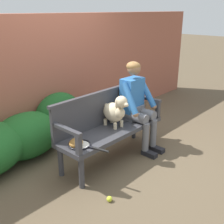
% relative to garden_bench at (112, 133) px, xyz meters
% --- Properties ---
extents(ground_plane, '(40.00, 40.00, 0.00)m').
position_rel_garden_bench_xyz_m(ground_plane, '(0.00, 0.00, -0.42)').
color(ground_plane, brown).
extents(brick_garden_fence, '(8.00, 0.30, 2.00)m').
position_rel_garden_bench_xyz_m(brick_garden_fence, '(0.00, 1.37, 0.58)').
color(brick_garden_fence, '#9E5642').
rests_on(brick_garden_fence, ground).
extents(hedge_bush_mid_right, '(1.08, 0.74, 0.67)m').
position_rel_garden_bench_xyz_m(hedge_bush_mid_right, '(-0.77, 0.98, -0.08)').
color(hedge_bush_mid_right, '#1E5B23').
rests_on(hedge_bush_mid_right, ground).
extents(hedge_bush_far_left, '(0.85, 0.60, 0.83)m').
position_rel_garden_bench_xyz_m(hedge_bush_far_left, '(-0.14, 1.02, -0.00)').
color(hedge_bush_far_left, '#194C1E').
rests_on(hedge_bush_far_left, ground).
extents(garden_bench, '(1.70, 0.52, 0.48)m').
position_rel_garden_bench_xyz_m(garden_bench, '(0.00, 0.00, 0.00)').
color(garden_bench, '#38383D').
rests_on(garden_bench, ground).
extents(bench_backrest, '(1.74, 0.06, 0.50)m').
position_rel_garden_bench_xyz_m(bench_backrest, '(0.00, 0.23, 0.32)').
color(bench_backrest, '#38383D').
rests_on(bench_backrest, garden_bench).
extents(bench_armrest_left_end, '(0.06, 0.52, 0.28)m').
position_rel_garden_bench_xyz_m(bench_armrest_left_end, '(-0.81, -0.09, 0.26)').
color(bench_armrest_left_end, '#38383D').
rests_on(bench_armrest_left_end, garden_bench).
extents(bench_armrest_right_end, '(0.06, 0.52, 0.28)m').
position_rel_garden_bench_xyz_m(bench_armrest_right_end, '(0.81, -0.09, 0.26)').
color(bench_armrest_right_end, '#38383D').
rests_on(bench_armrest_right_end, garden_bench).
extents(person_seated, '(0.56, 0.66, 1.35)m').
position_rel_garden_bench_xyz_m(person_seated, '(0.53, -0.02, 0.33)').
color(person_seated, black).
rests_on(person_seated, ground).
extents(dog_on_bench, '(0.25, 0.49, 0.48)m').
position_rel_garden_bench_xyz_m(dog_on_bench, '(0.09, 0.01, 0.30)').
color(dog_on_bench, beige).
rests_on(dog_on_bench, garden_bench).
extents(tennis_racket, '(0.35, 0.58, 0.03)m').
position_rel_garden_bench_xyz_m(tennis_racket, '(-0.64, -0.07, 0.07)').
color(tennis_racket, black).
rests_on(tennis_racket, garden_bench).
extents(baseball_glove, '(0.28, 0.26, 0.09)m').
position_rel_garden_bench_xyz_m(baseball_glove, '(-0.69, -0.03, 0.11)').
color(baseball_glove, '#9E6B2D').
rests_on(baseball_glove, garden_bench).
extents(tennis_ball, '(0.07, 0.07, 0.07)m').
position_rel_garden_bench_xyz_m(tennis_ball, '(-0.74, -0.63, -0.38)').
color(tennis_ball, '#CCDB33').
rests_on(tennis_ball, ground).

